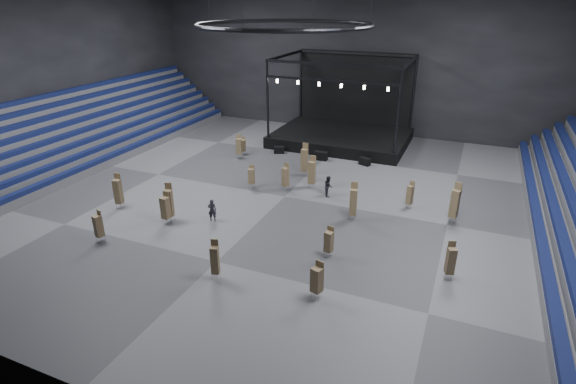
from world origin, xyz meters
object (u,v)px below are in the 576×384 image
at_px(chair_stack_6, 98,225).
at_px(chair_stack_10, 243,145).
at_px(chair_stack_15, 455,203).
at_px(chair_stack_11, 304,160).
at_px(flight_case_mid, 321,156).
at_px(chair_stack_16, 285,176).
at_px(chair_stack_13, 451,260).
at_px(chair_stack_9, 353,201).
at_px(man_center, 212,210).
at_px(chair_stack_0, 118,191).
at_px(chair_stack_3, 329,241).
at_px(chair_stack_2, 169,202).
at_px(stage, 343,129).
at_px(flight_case_right, 365,161).
at_px(chair_stack_1, 165,207).
at_px(chair_stack_4, 215,259).
at_px(chair_stack_14, 410,194).
at_px(crew_member, 328,186).
at_px(flight_case_left, 279,150).
at_px(chair_stack_7, 251,176).
at_px(chair_stack_12, 317,279).
at_px(chair_stack_5, 312,172).
at_px(chair_stack_8, 239,146).

distance_m(chair_stack_6, chair_stack_10, 19.34).
bearing_deg(chair_stack_15, chair_stack_11, 175.85).
distance_m(flight_case_mid, chair_stack_16, 8.30).
bearing_deg(chair_stack_10, chair_stack_13, -34.56).
bearing_deg(chair_stack_9, man_center, -168.45).
xyz_separation_m(chair_stack_0, chair_stack_3, (16.78, -0.43, -0.32)).
distance_m(flight_case_mid, chair_stack_2, 17.53).
relative_size(chair_stack_13, chair_stack_15, 0.78).
relative_size(chair_stack_0, man_center, 1.68).
xyz_separation_m(stage, flight_case_right, (4.11, -6.50, -1.09)).
relative_size(chair_stack_1, chair_stack_3, 1.19).
distance_m(chair_stack_4, chair_stack_11, 16.95).
bearing_deg(chair_stack_3, stage, 116.15).
bearing_deg(chair_stack_15, chair_stack_2, -143.34).
relative_size(chair_stack_14, crew_member, 1.28).
height_order(chair_stack_4, man_center, chair_stack_4).
xyz_separation_m(flight_case_left, chair_stack_10, (-3.21, -1.75, 0.61)).
bearing_deg(chair_stack_7, chair_stack_1, -116.23).
xyz_separation_m(flight_case_left, flight_case_right, (8.96, -0.02, 0.01)).
height_order(chair_stack_9, chair_stack_12, chair_stack_9).
xyz_separation_m(chair_stack_13, chair_stack_14, (-3.60, 8.64, -0.10)).
xyz_separation_m(stage, chair_stack_15, (12.77, -15.69, 0.08)).
bearing_deg(chair_stack_13, chair_stack_15, 70.26).
bearing_deg(chair_stack_10, chair_stack_9, -34.18).
xyz_separation_m(chair_stack_1, chair_stack_5, (7.23, 10.04, 0.17)).
relative_size(flight_case_left, chair_stack_6, 0.47).
bearing_deg(chair_stack_9, chair_stack_0, -175.61).
bearing_deg(chair_stack_16, stage, 103.87).
height_order(chair_stack_10, chair_stack_15, chair_stack_15).
bearing_deg(chair_stack_12, chair_stack_16, 137.48).
relative_size(chair_stack_8, crew_member, 1.39).
bearing_deg(chair_stack_9, chair_stack_16, 142.97).
xyz_separation_m(chair_stack_8, crew_member, (11.08, -5.35, -0.40)).
bearing_deg(chair_stack_2, chair_stack_16, 37.53).
bearing_deg(chair_stack_1, flight_case_left, 89.64).
xyz_separation_m(flight_case_mid, chair_stack_3, (6.30, -16.76, 0.67)).
relative_size(chair_stack_4, chair_stack_14, 1.13).
height_order(chair_stack_4, chair_stack_10, chair_stack_4).
distance_m(chair_stack_0, chair_stack_11, 15.75).
xyz_separation_m(flight_case_right, chair_stack_11, (-4.33, -4.82, 1.16)).
relative_size(chair_stack_7, chair_stack_8, 0.84).
distance_m(chair_stack_2, chair_stack_5, 12.00).
bearing_deg(chair_stack_15, flight_case_mid, 159.89).
bearing_deg(chair_stack_6, flight_case_left, 99.02).
xyz_separation_m(chair_stack_1, man_center, (2.73, 1.68, -0.45)).
distance_m(flight_case_left, chair_stack_10, 3.71).
distance_m(flight_case_mid, flight_case_right, 4.34).
xyz_separation_m(chair_stack_0, chair_stack_9, (16.80, 5.04, 0.03)).
xyz_separation_m(chair_stack_8, chair_stack_16, (7.43, -5.62, -0.03)).
distance_m(stage, chair_stack_14, 17.31).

